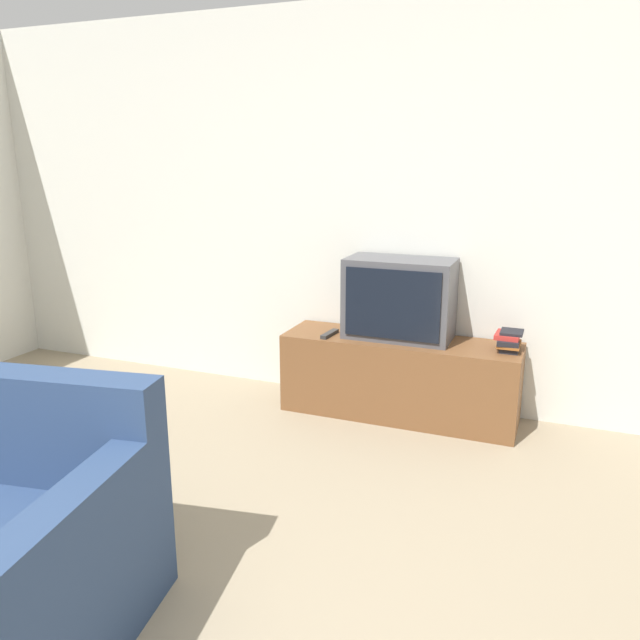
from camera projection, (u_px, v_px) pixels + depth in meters
name	position (u px, v px, depth m)	size (l,w,h in m)	color
wall_back	(367.00, 210.00, 4.13)	(9.00, 0.06, 2.60)	silver
tv_stand	(399.00, 377.00, 4.04)	(1.51, 0.43, 0.52)	brown
television	(399.00, 299.00, 3.95)	(0.67, 0.36, 0.51)	#4C4C51
book_stack	(509.00, 340.00, 3.74)	(0.16, 0.21, 0.12)	black
remote_on_stand	(330.00, 334.00, 4.05)	(0.06, 0.20, 0.02)	#2D2D2D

